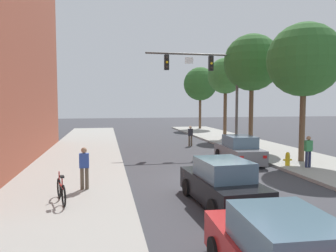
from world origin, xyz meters
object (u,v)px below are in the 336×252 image
object	(u,v)px
pedestrian_sidewalk_right_walker	(308,150)
fire_hydrant	(288,159)
street_tree_third	(226,76)
street_tree_nearest	(304,60)
traffic_signal_mast	(212,77)
bicycle_leaning	(61,191)
pedestrian_crossing_road	(190,135)
street_tree_farthest	(200,84)
pedestrian_sidewalk_left_walker	(84,166)
car_lead_grey	(239,151)
street_tree_second	(252,63)
car_following_black	(222,184)

from	to	relation	value
pedestrian_sidewalk_right_walker	fire_hydrant	xyz separation A→B (m)	(-0.76, 0.65, -0.56)
street_tree_third	street_tree_nearest	bearing A→B (deg)	-90.55
traffic_signal_mast	fire_hydrant	xyz separation A→B (m)	(1.96, -6.86, -4.85)
pedestrian_sidewalk_right_walker	bicycle_leaning	size ratio (longest dim) A/B	0.95
pedestrian_crossing_road	street_tree_farthest	xyz separation A→B (m)	(5.35, 15.16, 5.00)
pedestrian_sidewalk_left_walker	street_tree_nearest	xyz separation A→B (m)	(11.89, 3.86, 4.84)
bicycle_leaning	street_tree_third	bearing A→B (deg)	54.58
pedestrian_crossing_road	traffic_signal_mast	bearing A→B (deg)	-70.99
street_tree_third	car_lead_grey	bearing A→B (deg)	-107.21
street_tree_second	traffic_signal_mast	bearing A→B (deg)	-179.90
traffic_signal_mast	street_tree_second	xyz separation A→B (m)	(3.09, 0.01, 1.09)
bicycle_leaning	street_tree_second	distance (m)	17.56
car_lead_grey	street_tree_farthest	size ratio (longest dim) A/B	0.54
car_lead_grey	car_following_black	bearing A→B (deg)	-117.54
car_lead_grey	street_tree_second	bearing A→B (deg)	58.01
street_tree_third	bicycle_leaning	bearing A→B (deg)	-125.42
car_lead_grey	pedestrian_sidewalk_left_walker	distance (m)	9.70
street_tree_nearest	street_tree_second	xyz separation A→B (m)	(-0.38, 5.80, 0.54)
pedestrian_sidewalk_right_walker	fire_hydrant	size ratio (longest dim) A/B	2.28
pedestrian_sidewalk_left_walker	street_tree_second	world-z (taller)	street_tree_second
car_following_black	fire_hydrant	world-z (taller)	car_following_black
car_lead_grey	street_tree_nearest	xyz separation A→B (m)	(3.45, -0.90, 5.18)
street_tree_third	street_tree_farthest	xyz separation A→B (m)	(0.86, 11.13, -0.09)
pedestrian_sidewalk_left_walker	pedestrian_sidewalk_right_walker	world-z (taller)	same
pedestrian_sidewalk_right_walker	street_tree_second	xyz separation A→B (m)	(0.37, 7.52, 5.38)
bicycle_leaning	street_tree_nearest	size ratio (longest dim) A/B	0.22
street_tree_farthest	fire_hydrant	bearing A→B (deg)	-95.80
street_tree_farthest	pedestrian_sidewalk_right_walker	bearing A→B (deg)	-93.93
pedestrian_crossing_road	street_tree_second	distance (m)	7.29
pedestrian_sidewalk_right_walker	street_tree_third	distance (m)	14.99
pedestrian_sidewalk_left_walker	street_tree_second	size ratio (longest dim) A/B	0.20
pedestrian_sidewalk_left_walker	street_tree_third	size ratio (longest dim) A/B	0.22
car_lead_grey	pedestrian_sidewalk_left_walker	xyz separation A→B (m)	(-8.44, -4.76, 0.34)
fire_hydrant	street_tree_nearest	bearing A→B (deg)	35.05
street_tree_second	bicycle_leaning	bearing A→B (deg)	-137.35
car_lead_grey	car_following_black	size ratio (longest dim) A/B	1.00
street_tree_third	street_tree_farthest	distance (m)	11.16
fire_hydrant	street_tree_nearest	size ratio (longest dim) A/B	0.09
street_tree_nearest	pedestrian_sidewalk_left_walker	bearing A→B (deg)	-162.01
traffic_signal_mast	pedestrian_crossing_road	world-z (taller)	traffic_signal_mast
pedestrian_sidewalk_left_walker	pedestrian_sidewalk_right_walker	size ratio (longest dim) A/B	1.00
pedestrian_sidewalk_left_walker	street_tree_farthest	world-z (taller)	street_tree_farthest
bicycle_leaning	fire_hydrant	distance (m)	11.86
pedestrian_sidewalk_left_walker	street_tree_second	bearing A→B (deg)	40.02
pedestrian_sidewalk_left_walker	fire_hydrant	world-z (taller)	pedestrian_sidewalk_left_walker
street_tree_nearest	fire_hydrant	bearing A→B (deg)	-144.95
pedestrian_sidewalk_left_walker	pedestrian_crossing_road	bearing A→B (deg)	58.42
pedestrian_sidewalk_left_walker	pedestrian_crossing_road	distance (m)	14.36
car_lead_grey	car_following_black	xyz separation A→B (m)	(-3.72, -7.14, 0.00)
car_following_black	fire_hydrant	distance (m)	7.67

